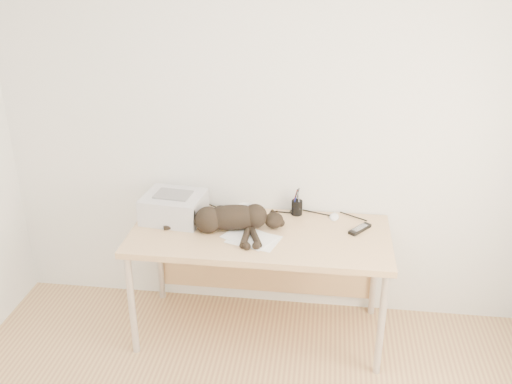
# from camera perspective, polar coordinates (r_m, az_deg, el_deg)

# --- Properties ---
(wall_back) EXTENTS (3.50, 0.00, 3.50)m
(wall_back) POSITION_cam_1_polar(r_m,az_deg,el_deg) (3.62, 1.09, 6.40)
(wall_back) COLOR white
(wall_back) RESTS_ON floor
(desk) EXTENTS (1.60, 0.70, 0.74)m
(desk) POSITION_cam_1_polar(r_m,az_deg,el_deg) (3.65, 0.53, -5.33)
(desk) COLOR #D7B27E
(desk) RESTS_ON floor
(printer) EXTENTS (0.40, 0.35, 0.18)m
(printer) POSITION_cam_1_polar(r_m,az_deg,el_deg) (3.69, -8.21, -1.47)
(printer) COLOR silver
(printer) RESTS_ON desk
(papers) EXTENTS (0.38, 0.33, 0.01)m
(papers) POSITION_cam_1_polar(r_m,az_deg,el_deg) (3.45, -0.46, -4.65)
(papers) COLOR white
(papers) RESTS_ON desk
(cat) EXTENTS (0.76, 0.36, 0.17)m
(cat) POSITION_cam_1_polar(r_m,az_deg,el_deg) (3.52, -2.63, -2.74)
(cat) COLOR black
(cat) RESTS_ON desk
(mug) EXTENTS (0.13, 0.13, 0.09)m
(mug) POSITION_cam_1_polar(r_m,az_deg,el_deg) (3.69, -1.15, -1.95)
(mug) COLOR white
(mug) RESTS_ON desk
(pen_cup) EXTENTS (0.07, 0.07, 0.18)m
(pen_cup) POSITION_cam_1_polar(r_m,az_deg,el_deg) (3.73, 4.11, -1.53)
(pen_cup) COLOR black
(pen_cup) RESTS_ON desk
(remote_grey) EXTENTS (0.07, 0.18, 0.02)m
(remote_grey) POSITION_cam_1_polar(r_m,az_deg,el_deg) (3.76, -2.88, -1.98)
(remote_grey) COLOR slate
(remote_grey) RESTS_ON desk
(remote_black) EXTENTS (0.15, 0.17, 0.02)m
(remote_black) POSITION_cam_1_polar(r_m,az_deg,el_deg) (3.60, 10.34, -3.67)
(remote_black) COLOR black
(remote_black) RESTS_ON desk
(mouse) EXTENTS (0.07, 0.11, 0.03)m
(mouse) POSITION_cam_1_polar(r_m,az_deg,el_deg) (3.73, 7.84, -2.32)
(mouse) COLOR white
(mouse) RESTS_ON desk
(cable_tangle) EXTENTS (1.36, 0.08, 0.01)m
(cable_tangle) POSITION_cam_1_polar(r_m,az_deg,el_deg) (3.79, 0.94, -1.84)
(cable_tangle) COLOR black
(cable_tangle) RESTS_ON desk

